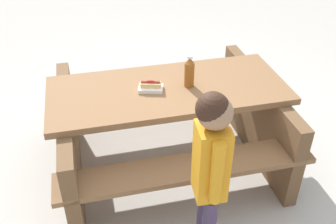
{
  "coord_description": "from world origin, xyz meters",
  "views": [
    {
      "loc": [
        1.33,
        2.14,
        2.25
      ],
      "look_at": [
        0.0,
        0.0,
        0.52
      ],
      "focal_mm": 41.46,
      "sensor_mm": 36.0,
      "label": 1
    }
  ],
  "objects_px": {
    "soda_bottle": "(189,72)",
    "child_in_coat": "(211,162)",
    "hotdog_tray": "(151,87)",
    "picnic_table": "(168,120)"
  },
  "relations": [
    {
      "from": "soda_bottle",
      "to": "child_in_coat",
      "type": "distance_m",
      "value": 0.93
    },
    {
      "from": "hotdog_tray",
      "to": "child_in_coat",
      "type": "xyz_separation_m",
      "value": [
        0.14,
        0.92,
        0.02
      ]
    },
    {
      "from": "soda_bottle",
      "to": "child_in_coat",
      "type": "xyz_separation_m",
      "value": [
        0.42,
        0.82,
        -0.07
      ]
    },
    {
      "from": "picnic_table",
      "to": "child_in_coat",
      "type": "distance_m",
      "value": 1.0
    },
    {
      "from": "child_in_coat",
      "to": "soda_bottle",
      "type": "bearing_deg",
      "value": -117.16
    },
    {
      "from": "soda_bottle",
      "to": "child_in_coat",
      "type": "bearing_deg",
      "value": 62.84
    },
    {
      "from": "picnic_table",
      "to": "soda_bottle",
      "type": "xyz_separation_m",
      "value": [
        -0.15,
        0.06,
        0.42
      ]
    },
    {
      "from": "hotdog_tray",
      "to": "soda_bottle",
      "type": "bearing_deg",
      "value": 160.93
    },
    {
      "from": "picnic_table",
      "to": "child_in_coat",
      "type": "bearing_deg",
      "value": 72.77
    },
    {
      "from": "soda_bottle",
      "to": "hotdog_tray",
      "type": "height_order",
      "value": "soda_bottle"
    }
  ]
}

